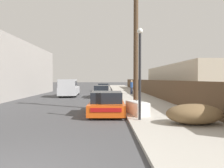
# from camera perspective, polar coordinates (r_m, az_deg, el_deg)

# --- Properties ---
(sidewalk_curb) EXTENTS (4.20, 63.00, 0.12)m
(sidewalk_curb) POSITION_cam_1_polar(r_m,az_deg,el_deg) (27.37, 4.91, -2.56)
(sidewalk_curb) COLOR #ADA89E
(sidewalk_curb) RESTS_ON ground
(discarded_fridge) EXTENTS (1.10, 1.70, 0.71)m
(discarded_fridge) POSITION_cam_1_polar(r_m,az_deg,el_deg) (10.61, 7.21, -6.85)
(discarded_fridge) COLOR white
(discarded_fridge) RESTS_ON sidewalk_curb
(parked_sports_car_red) EXTENTS (2.01, 4.09, 1.28)m
(parked_sports_car_red) POSITION_cam_1_polar(r_m,az_deg,el_deg) (11.38, -1.45, -5.69)
(parked_sports_car_red) COLOR #E05114
(parked_sports_car_red) RESTS_ON ground
(car_parked_mid) EXTENTS (1.94, 4.36, 1.28)m
(car_parked_mid) POSITION_cam_1_polar(r_m,az_deg,el_deg) (21.81, -2.86, -2.17)
(car_parked_mid) COLOR gray
(car_parked_mid) RESTS_ON ground
(car_parked_far) EXTENTS (2.13, 4.18, 1.26)m
(car_parked_far) POSITION_cam_1_polar(r_m,az_deg,el_deg) (32.13, -2.33, -1.00)
(car_parked_far) COLOR gray
(car_parked_far) RESTS_ON ground
(pickup_truck) EXTENTS (2.25, 5.62, 1.94)m
(pickup_truck) POSITION_cam_1_polar(r_m,az_deg,el_deg) (23.13, -12.22, -1.09)
(pickup_truck) COLOR silver
(pickup_truck) RESTS_ON ground
(utility_pole) EXTENTS (1.80, 0.28, 7.84)m
(utility_pole) POSITION_cam_1_polar(r_m,az_deg,el_deg) (12.39, 6.83, 11.54)
(utility_pole) COLOR #4C3826
(utility_pole) RESTS_ON sidewalk_curb
(street_lamp) EXTENTS (0.26, 0.26, 4.18)m
(street_lamp) POSITION_cam_1_polar(r_m,az_deg,el_deg) (9.23, 7.95, 5.08)
(street_lamp) COLOR #232326
(street_lamp) RESTS_ON sidewalk_curb
(brush_pile) EXTENTS (2.34, 1.42, 0.84)m
(brush_pile) POSITION_cam_1_polar(r_m,az_deg,el_deg) (9.04, 22.41, -7.92)
(brush_pile) COLOR brown
(brush_pile) RESTS_ON sidewalk_curb
(wooden_fence) EXTENTS (0.08, 41.79, 1.75)m
(wooden_fence) POSITION_cam_1_polar(r_m,az_deg,el_deg) (26.91, 9.22, -0.65)
(wooden_fence) COLOR brown
(wooden_fence) RESTS_ON sidewalk_curb
(building_right_house) EXTENTS (6.00, 17.07, 3.52)m
(building_right_house) POSITION_cam_1_polar(r_m,az_deg,el_deg) (24.83, 21.29, 0.86)
(building_right_house) COLOR beige
(building_right_house) RESTS_ON ground
(pedestrian) EXTENTS (0.34, 0.34, 1.69)m
(pedestrian) POSITION_cam_1_polar(r_m,az_deg,el_deg) (24.73, 5.61, -0.85)
(pedestrian) COLOR #282D42
(pedestrian) RESTS_ON sidewalk_curb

